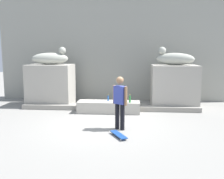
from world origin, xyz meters
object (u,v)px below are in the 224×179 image
bottle_blue (108,98)px  bottle_clear (123,98)px  skateboard (119,135)px  statue_reclining_right (174,58)px  skater (120,101)px  bottle_green (130,99)px  statue_reclining_left (51,58)px

bottle_blue → bottle_clear: bearing=-13.0°
skateboard → bottle_clear: size_ratio=2.42×
statue_reclining_right → bottle_clear: statue_reclining_right is taller
skateboard → bottle_clear: (-0.01, 2.84, 0.53)m
skateboard → bottle_clear: bottle_clear is taller
skater → skateboard: 1.12m
bottle_green → bottle_blue: size_ratio=1.26×
bottle_blue → statue_reclining_left: bearing=158.2°
statue_reclining_right → bottle_blue: (-2.73, -1.07, -1.57)m
skater → bottle_blue: (-0.59, 2.27, -0.37)m
statue_reclining_left → bottle_green: statue_reclining_left is taller
statue_reclining_right → bottle_clear: size_ratio=5.10×
skater → bottle_blue: bearing=139.4°
bottle_clear → bottle_blue: bearing=167.0°
statue_reclining_left → statue_reclining_right: bearing=-8.2°
statue_reclining_left → statue_reclining_right: (5.39, 0.00, 0.00)m
skateboard → bottle_clear: bearing=151.7°
bottle_clear → bottle_blue: 0.61m
statue_reclining_right → bottle_clear: 2.89m
skater → statue_reclining_right: bearing=92.1°
statue_reclining_right → skater: statue_reclining_right is taller
statue_reclining_left → skateboard: size_ratio=2.08×
statue_reclining_left → skateboard: (3.26, -4.05, -2.06)m
statue_reclining_left → skateboard: 5.59m
bottle_green → bottle_blue: (-0.88, 0.29, -0.03)m
skater → skateboard: (0.01, -0.71, -0.86)m
statue_reclining_left → skater: 4.81m
skateboard → bottle_blue: bearing=162.9°
statue_reclining_left → bottle_clear: 3.79m
statue_reclining_right → bottle_blue: size_ratio=6.66×
statue_reclining_right → bottle_green: size_ratio=5.29×
statue_reclining_left → bottle_blue: bearing=-30.1°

